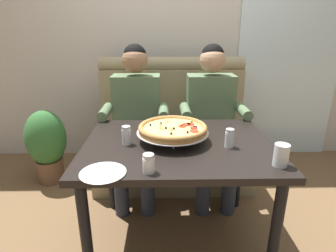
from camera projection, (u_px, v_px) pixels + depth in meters
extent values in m
plane|color=brown|center=(177.00, 238.00, 1.93)|extent=(16.00, 16.00, 0.00)
cube|color=beige|center=(171.00, 27.00, 2.86)|extent=(6.00, 0.12, 2.80)
cube|color=white|center=(294.00, 27.00, 2.81)|extent=(1.10, 0.02, 2.80)
cube|color=#998966|center=(173.00, 159.00, 2.59)|extent=(1.41, 0.60, 0.46)
cube|color=#998966|center=(172.00, 101.00, 2.81)|extent=(1.41, 0.18, 0.65)
cylinder|color=#998966|center=(172.00, 64.00, 2.68)|extent=(1.41, 0.14, 0.14)
cube|color=black|center=(178.00, 145.00, 1.69)|extent=(1.15, 0.89, 0.04)
cylinder|color=black|center=(86.00, 237.00, 1.45)|extent=(0.06, 0.06, 0.69)
cylinder|color=black|center=(275.00, 235.00, 1.47)|extent=(0.06, 0.06, 0.69)
cylinder|color=black|center=(111.00, 169.00, 2.16)|extent=(0.06, 0.06, 0.69)
cylinder|color=black|center=(239.00, 168.00, 2.18)|extent=(0.06, 0.06, 0.69)
cube|color=#2D3342|center=(136.00, 139.00, 2.25)|extent=(0.34, 0.40, 0.15)
cylinder|color=#2D3342|center=(121.00, 188.00, 2.11)|extent=(0.11, 0.11, 0.46)
cylinder|color=#2D3342|center=(147.00, 188.00, 2.11)|extent=(0.11, 0.11, 0.46)
cube|color=#56704C|center=(137.00, 107.00, 2.39)|extent=(0.40, 0.22, 0.56)
cylinder|color=#56704C|center=(105.00, 112.00, 2.17)|extent=(0.08, 0.28, 0.08)
cylinder|color=#56704C|center=(164.00, 112.00, 2.17)|extent=(0.08, 0.28, 0.08)
sphere|color=#997051|center=(135.00, 60.00, 2.23)|extent=(0.21, 0.21, 0.21)
sphere|color=black|center=(135.00, 56.00, 2.23)|extent=(0.19, 0.19, 0.19)
cube|color=#2D3342|center=(213.00, 138.00, 2.26)|extent=(0.34, 0.40, 0.15)
cylinder|color=#2D3342|center=(203.00, 187.00, 2.12)|extent=(0.11, 0.11, 0.46)
cylinder|color=#2D3342|center=(229.00, 187.00, 2.13)|extent=(0.11, 0.11, 0.46)
cube|color=#56704C|center=(210.00, 107.00, 2.40)|extent=(0.40, 0.22, 0.56)
cylinder|color=#56704C|center=(186.00, 111.00, 2.18)|extent=(0.08, 0.28, 0.08)
cylinder|color=#56704C|center=(243.00, 111.00, 2.19)|extent=(0.08, 0.28, 0.08)
sphere|color=tan|center=(213.00, 60.00, 2.24)|extent=(0.21, 0.21, 0.21)
sphere|color=black|center=(213.00, 55.00, 2.24)|extent=(0.19, 0.19, 0.19)
cylinder|color=silver|center=(173.00, 144.00, 1.59)|extent=(0.01, 0.01, 0.06)
cylinder|color=silver|center=(157.00, 133.00, 1.75)|extent=(0.01, 0.01, 0.06)
cylinder|color=silver|center=(188.00, 133.00, 1.76)|extent=(0.01, 0.01, 0.06)
torus|color=silver|center=(173.00, 133.00, 1.69)|extent=(0.24, 0.24, 0.01)
cylinder|color=silver|center=(173.00, 132.00, 1.69)|extent=(0.44, 0.44, 0.00)
cylinder|color=#B77F42|center=(173.00, 130.00, 1.69)|extent=(0.42, 0.42, 0.02)
torus|color=#B77F42|center=(173.00, 127.00, 1.68)|extent=(0.42, 0.42, 0.03)
cylinder|color=#EFCC6B|center=(173.00, 128.00, 1.68)|extent=(0.36, 0.36, 0.01)
cylinder|color=red|center=(182.00, 126.00, 1.69)|extent=(0.05, 0.05, 0.01)
cylinder|color=red|center=(191.00, 124.00, 1.73)|extent=(0.05, 0.05, 0.01)
cylinder|color=red|center=(186.00, 124.00, 1.72)|extent=(0.05, 0.05, 0.01)
cylinder|color=red|center=(194.00, 131.00, 1.61)|extent=(0.05, 0.05, 0.01)
cylinder|color=red|center=(194.00, 128.00, 1.66)|extent=(0.04, 0.04, 0.01)
sphere|color=black|center=(150.00, 125.00, 1.71)|extent=(0.01, 0.01, 0.01)
sphere|color=black|center=(174.00, 128.00, 1.65)|extent=(0.01, 0.01, 0.01)
sphere|color=black|center=(194.00, 127.00, 1.67)|extent=(0.01, 0.01, 0.01)
sphere|color=black|center=(188.00, 132.00, 1.59)|extent=(0.01, 0.01, 0.01)
sphere|color=black|center=(161.00, 123.00, 1.74)|extent=(0.01, 0.01, 0.01)
sphere|color=black|center=(166.00, 128.00, 1.66)|extent=(0.01, 0.01, 0.01)
sphere|color=black|center=(182.00, 126.00, 1.69)|extent=(0.01, 0.01, 0.01)
sphere|color=black|center=(192.00, 122.00, 1.76)|extent=(0.01, 0.01, 0.01)
sphere|color=black|center=(196.00, 127.00, 1.67)|extent=(0.01, 0.01, 0.01)
sphere|color=black|center=(171.00, 133.00, 1.57)|extent=(0.01, 0.01, 0.01)
cone|color=#CCC675|center=(170.00, 129.00, 1.62)|extent=(0.04, 0.04, 0.02)
cone|color=#CCC675|center=(161.00, 128.00, 1.64)|extent=(0.04, 0.04, 0.02)
cone|color=#CCC675|center=(160.00, 124.00, 1.70)|extent=(0.04, 0.04, 0.02)
cone|color=#CCC675|center=(167.00, 121.00, 1.76)|extent=(0.04, 0.04, 0.02)
cylinder|color=white|center=(229.00, 140.00, 1.61)|extent=(0.05, 0.05, 0.09)
cylinder|color=#A82D19|center=(229.00, 142.00, 1.61)|extent=(0.05, 0.05, 0.06)
cylinder|color=silver|center=(230.00, 131.00, 1.59)|extent=(0.05, 0.05, 0.02)
cylinder|color=white|center=(149.00, 165.00, 1.32)|extent=(0.06, 0.06, 0.08)
cylinder|color=#4C6633|center=(149.00, 168.00, 1.33)|extent=(0.05, 0.05, 0.05)
cylinder|color=silver|center=(148.00, 156.00, 1.31)|extent=(0.05, 0.05, 0.02)
cylinder|color=white|center=(127.00, 137.00, 1.65)|extent=(0.05, 0.05, 0.09)
cylinder|color=silver|center=(127.00, 139.00, 1.65)|extent=(0.05, 0.05, 0.07)
cylinder|color=silver|center=(126.00, 128.00, 1.63)|extent=(0.05, 0.05, 0.02)
cylinder|color=white|center=(103.00, 173.00, 1.32)|extent=(0.16, 0.16, 0.01)
cone|color=white|center=(103.00, 171.00, 1.32)|extent=(0.22, 0.22, 0.01)
cylinder|color=silver|center=(281.00, 155.00, 1.38)|extent=(0.08, 0.08, 0.12)
cylinder|color=gold|center=(281.00, 158.00, 1.39)|extent=(0.06, 0.06, 0.08)
cylinder|color=black|center=(256.00, 113.00, 4.04)|extent=(0.02, 0.02, 0.44)
cylinder|color=black|center=(238.00, 112.00, 4.10)|extent=(0.02, 0.02, 0.44)
cylinder|color=black|center=(257.00, 118.00, 3.80)|extent=(0.02, 0.02, 0.44)
cylinder|color=black|center=(238.00, 117.00, 3.87)|extent=(0.02, 0.02, 0.44)
cylinder|color=black|center=(249.00, 99.00, 3.88)|extent=(0.40, 0.40, 0.02)
cube|color=black|center=(250.00, 87.00, 3.66)|extent=(0.31, 0.11, 0.42)
cylinder|color=brown|center=(51.00, 170.00, 2.63)|extent=(0.24, 0.24, 0.22)
ellipsoid|color=#336B33|center=(46.00, 138.00, 2.52)|extent=(0.36, 0.36, 0.52)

